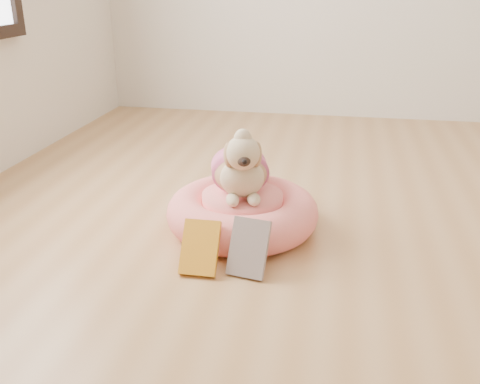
% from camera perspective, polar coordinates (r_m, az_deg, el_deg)
% --- Properties ---
extents(floor, '(4.50, 4.50, 0.00)m').
position_cam_1_polar(floor, '(1.82, 20.35, -9.84)').
color(floor, '#B17E49').
rests_on(floor, ground).
extents(pet_bed, '(0.58, 0.58, 0.15)m').
position_cam_1_polar(pet_bed, '(2.06, 0.26, -2.19)').
color(pet_bed, '#FF6371').
rests_on(pet_bed, floor).
extents(dog, '(0.35, 0.44, 0.28)m').
position_cam_1_polar(dog, '(2.00, 0.06, 3.77)').
color(dog, brown).
rests_on(dog, pet_bed).
extents(book_yellow, '(0.12, 0.13, 0.16)m').
position_cam_1_polar(book_yellow, '(1.79, -4.28, -5.94)').
color(book_yellow, yellow).
rests_on(book_yellow, floor).
extents(book_white, '(0.14, 0.13, 0.18)m').
position_cam_1_polar(book_white, '(1.76, 0.93, -5.97)').
color(book_white, white).
rests_on(book_white, floor).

